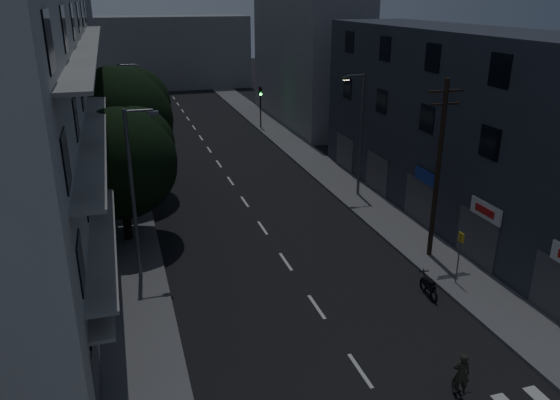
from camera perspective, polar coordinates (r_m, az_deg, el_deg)
ground at (r=40.53m, az=-5.34°, el=2.22°), size 160.00×160.00×0.00m
sidewalk_left at (r=39.81m, az=-15.97°, el=1.25°), size 3.00×90.00×0.15m
sidewalk_right at (r=42.54m, az=4.60°, el=3.24°), size 3.00×90.00×0.15m
lane_markings at (r=46.40m, az=-6.93°, el=4.54°), size 0.15×60.50×0.01m
building_left at (r=31.59m, az=-24.98°, el=8.25°), size 7.00×36.00×14.00m
building_right at (r=33.87m, az=18.92°, el=7.18°), size 6.19×28.00×11.00m
building_far_left at (r=61.09m, az=-21.79°, el=14.77°), size 6.00×20.00×16.00m
building_far_right at (r=58.45m, az=2.82°, el=14.46°), size 6.00×20.00×13.00m
building_far_end at (r=83.44m, az=-12.04°, el=14.85°), size 24.00×8.00×10.00m
tree_near at (r=29.80m, az=-16.21°, el=4.15°), size 5.90×5.90×7.27m
tree_mid at (r=36.41m, az=-16.48°, el=8.29°), size 6.93×6.93×8.53m
tree_far at (r=47.70m, az=-16.76°, el=9.57°), size 5.35×5.35×6.62m
traffic_signal_far_right at (r=55.30m, az=-2.05°, el=10.56°), size 0.28×0.37×4.10m
traffic_signal_far_left at (r=54.72m, az=-15.74°, el=9.71°), size 0.28×0.37×4.10m
street_lamp_left_near at (r=25.53m, az=-14.95°, el=1.34°), size 1.51×0.25×8.00m
street_lamp_right at (r=35.93m, az=8.30°, el=7.32°), size 1.51×0.25×8.00m
street_lamp_left_far at (r=42.25m, az=-15.89°, el=8.74°), size 1.51×0.25×8.00m
utility_pole at (r=27.75m, az=16.20°, el=3.33°), size 1.80×0.24×9.00m
bus_stop_sign at (r=26.28m, az=18.27°, el=-4.84°), size 0.06×0.35×2.52m
motorcycle at (r=25.70m, az=15.27°, el=-8.78°), size 0.49×1.69×1.08m
cyclist at (r=19.87m, az=18.24°, el=-18.04°), size 1.03×1.60×1.92m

